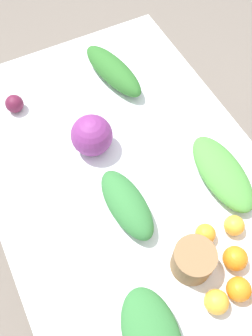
# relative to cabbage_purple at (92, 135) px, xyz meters

# --- Properties ---
(ground_plane) EXTENTS (8.00, 8.00, 0.00)m
(ground_plane) POSITION_rel_cabbage_purple_xyz_m (-0.15, -0.06, -0.81)
(ground_plane) COLOR #70665B
(dining_table) EXTENTS (1.49, 1.00, 0.73)m
(dining_table) POSITION_rel_cabbage_purple_xyz_m (-0.15, -0.06, -0.16)
(dining_table) COLOR silver
(dining_table) RESTS_ON ground_plane
(cabbage_purple) EXTENTS (0.16, 0.16, 0.16)m
(cabbage_purple) POSITION_rel_cabbage_purple_xyz_m (0.00, 0.00, 0.00)
(cabbage_purple) COLOR #7A2D75
(cabbage_purple) RESTS_ON dining_table
(paper_bag) EXTENTS (0.13, 0.13, 0.11)m
(paper_bag) POSITION_rel_cabbage_purple_xyz_m (-0.56, -0.09, -0.02)
(paper_bag) COLOR olive
(paper_bag) RESTS_ON dining_table
(greens_bunch_kale) EXTENTS (0.37, 0.18, 0.10)m
(greens_bunch_kale) POSITION_rel_cabbage_purple_xyz_m (0.29, -0.22, -0.03)
(greens_bunch_kale) COLOR #2D6B28
(greens_bunch_kale) RESTS_ON dining_table
(greens_bunch_chard) EXTENTS (0.29, 0.14, 0.10)m
(greens_bunch_chard) POSITION_rel_cabbage_purple_xyz_m (-0.29, 0.00, -0.03)
(greens_bunch_chard) COLOR #337538
(greens_bunch_chard) RESTS_ON dining_table
(greens_bunch_beet_tops) EXTENTS (0.34, 0.16, 0.08)m
(greens_bunch_beet_tops) POSITION_rel_cabbage_purple_xyz_m (-0.33, -0.36, -0.04)
(greens_bunch_beet_tops) COLOR #4C933D
(greens_bunch_beet_tops) RESTS_ON dining_table
(greens_bunch_dandelion) EXTENTS (0.31, 0.21, 0.08)m
(greens_bunch_dandelion) POSITION_rel_cabbage_purple_xyz_m (-0.69, 0.13, -0.04)
(greens_bunch_dandelion) COLOR #337538
(greens_bunch_dandelion) RESTS_ON dining_table
(beet_root) EXTENTS (0.07, 0.07, 0.07)m
(beet_root) POSITION_rel_cabbage_purple_xyz_m (0.31, 0.21, -0.04)
(beet_root) COLOR #5B1933
(beet_root) RESTS_ON dining_table
(orange_0) EXTENTS (0.08, 0.08, 0.08)m
(orange_0) POSITION_rel_cabbage_purple_xyz_m (-0.61, -0.22, -0.04)
(orange_0) COLOR orange
(orange_0) RESTS_ON dining_table
(orange_3) EXTENTS (0.07, 0.07, 0.07)m
(orange_3) POSITION_rel_cabbage_purple_xyz_m (-0.52, -0.28, -0.04)
(orange_3) COLOR #F9A833
(orange_3) RESTS_ON dining_table
(orange_4) EXTENTS (0.08, 0.08, 0.08)m
(orange_4) POSITION_rel_cabbage_purple_xyz_m (-0.70, -0.09, -0.04)
(orange_4) COLOR #F9A833
(orange_4) RESTS_ON dining_table
(orange_5) EXTENTS (0.08, 0.08, 0.08)m
(orange_5) POSITION_rel_cabbage_purple_xyz_m (-0.70, -0.17, -0.04)
(orange_5) COLOR orange
(orange_5) RESTS_ON dining_table
(orange_6) EXTENTS (0.07, 0.07, 0.07)m
(orange_6) POSITION_rel_cabbage_purple_xyz_m (-0.50, -0.18, -0.04)
(orange_6) COLOR orange
(orange_6) RESTS_ON dining_table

